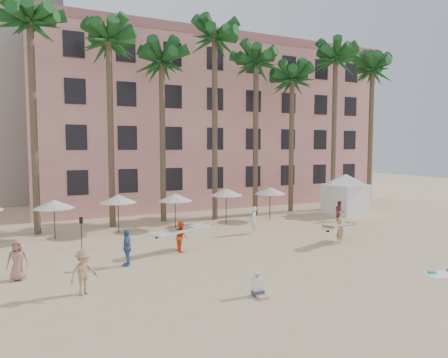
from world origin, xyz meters
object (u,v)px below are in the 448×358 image
at_px(carrier_yellow, 340,228).
at_px(cabana, 346,190).
at_px(pink_hotel, 206,127).
at_px(carrier_white, 181,235).

bearing_deg(carrier_yellow, cabana, 46.45).
bearing_deg(cabana, pink_hotel, 118.09).
xyz_separation_m(carrier_yellow, carrier_white, (-9.37, 2.25, -0.00)).
relative_size(pink_hotel, carrier_white, 10.77).
relative_size(cabana, carrier_white, 1.54).
relative_size(pink_hotel, carrier_yellow, 11.68).
xyz_separation_m(pink_hotel, carrier_white, (-9.71, -19.77, -7.07)).
height_order(pink_hotel, cabana, pink_hotel).
relative_size(cabana, carrier_yellow, 1.67).
relative_size(pink_hotel, cabana, 7.01).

